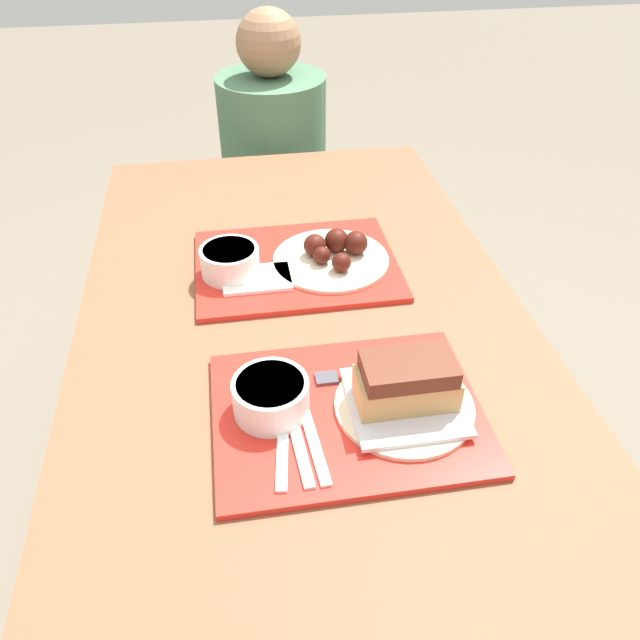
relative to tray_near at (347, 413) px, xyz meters
The scene contains 15 objects.
ground_plane 0.81m from the tray_near, 98.77° to the left, with size 12.00×12.00×0.00m, color #706656.
picnic_table 0.23m from the tray_near, 98.77° to the left, with size 0.83×1.61×0.78m.
picnic_bench_far 1.29m from the tray_near, 91.42° to the left, with size 0.79×0.28×0.43m.
tray_near is the anchor object (origin of this frame).
tray_far 0.42m from the tray_near, 93.05° to the left, with size 0.41×0.32×0.01m.
bowl_coleslaw_near 0.12m from the tray_near, behind, with size 0.12×0.12×0.06m.
brisket_sandwich_plate 0.10m from the tray_near, ahead, with size 0.21×0.21×0.09m.
plastic_fork_near 0.10m from the tray_near, 148.32° to the right, with size 0.03×0.17×0.00m.
plastic_knife_near 0.08m from the tray_near, 140.07° to the right, with size 0.03×0.17×0.00m.
plastic_spoon_near 0.12m from the tray_near, 153.96° to the right, with size 0.04×0.17×0.00m.
condiment_packet 0.07m from the tray_near, 105.89° to the left, with size 0.04×0.03×0.01m.
bowl_coleslaw_far 0.44m from the tray_near, 111.22° to the left, with size 0.12×0.12×0.06m.
wings_plate_far 0.42m from the tray_near, 82.74° to the left, with size 0.24×0.24×0.06m.
napkin_far 0.39m from the tray_near, 106.25° to the left, with size 0.13×0.09×0.01m.
person_seated_across 1.22m from the tray_near, 89.59° to the left, with size 0.33×0.33×0.68m.
Camera 1 is at (-0.12, -0.85, 1.49)m, focal length 35.00 mm.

